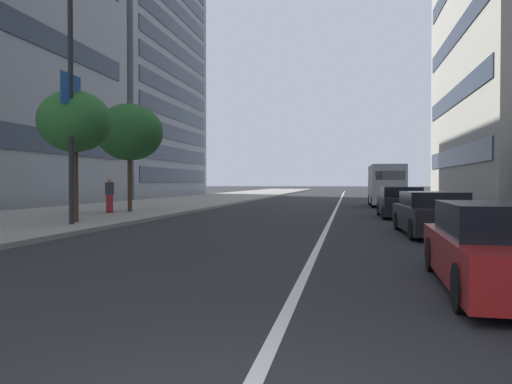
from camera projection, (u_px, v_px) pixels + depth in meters
The scene contains 11 objects.
sidewalk_right_plaza at pixel (161, 204), 34.52m from camera, with size 160.00×9.62×0.15m, color gray.
lane_centre_stripe at pixel (339, 204), 37.17m from camera, with size 110.00×0.16×0.01m, color silver.
car_far_down_avenue at pixel (506, 249), 7.35m from camera, with size 4.50×2.05×1.32m.
car_mid_block_traffic at pixel (433, 214), 15.15m from camera, with size 4.60×2.02×1.34m.
car_approaching_light at pixel (400, 203), 22.68m from camera, with size 4.36×1.94×1.42m.
delivery_van_ahead at pixel (386, 185), 32.98m from camera, with size 5.66×2.20×2.77m.
street_lamp_with_banners at pixel (77, 68), 17.19m from camera, with size 1.26×2.01×9.43m.
street_tree_near_plaza_corner at pixel (75, 122), 18.26m from camera, with size 2.68×2.68×4.89m.
street_tree_far_plaza at pixel (130, 132), 24.76m from camera, with size 3.35×3.35×5.42m.
pedestrian_on_plaza at pixel (110, 195), 23.84m from camera, with size 0.39×0.47×1.71m.
office_tower_behind_plaza at pixel (112, 67), 56.01m from camera, with size 22.62×15.75×29.56m.
Camera 1 is at (-2.66, -0.75, 1.62)m, focal length 34.56 mm.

